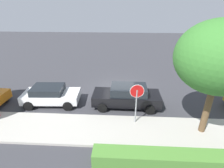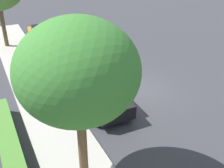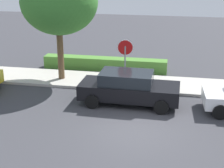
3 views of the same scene
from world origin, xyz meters
TOP-DOWN VIEW (x-y plane):
  - ground_plane at (0.00, 0.00)m, footprint 60.00×60.00m
  - sidewalk_curb at (0.00, 5.23)m, footprint 32.00×2.60m
  - stop_sign at (-1.05, 4.49)m, footprint 0.80×0.08m
  - parked_car_black at (-0.58, 2.53)m, footprint 4.60×2.04m
  - street_tree_mid_block at (-4.60, 5.04)m, footprint 4.02×4.02m
  - front_yard_hedge at (-2.74, 7.43)m, footprint 7.52×0.79m

SIDE VIEW (x-z plane):
  - ground_plane at x=0.00m, z-range 0.00..0.00m
  - sidewalk_curb at x=0.00m, z-range 0.00..0.14m
  - front_yard_hedge at x=-2.74m, z-range 0.00..0.77m
  - parked_car_black at x=-0.58m, z-range 0.02..1.56m
  - stop_sign at x=-1.05m, z-range 0.49..3.09m
  - street_tree_mid_block at x=-4.60m, z-range 1.29..7.35m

